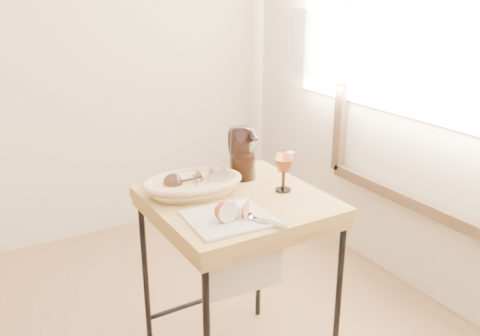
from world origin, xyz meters
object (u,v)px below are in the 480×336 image
pitcher (242,153)px  wine_goblet (284,172)px  tea_towel (229,218)px  apple_half (225,210)px  goblet_lying_b (207,179)px  table_knife (251,216)px  bread_basket (193,186)px  side_table (237,288)px  goblet_lying_a (184,181)px

pitcher → wine_goblet: (0.06, -0.20, -0.03)m
tea_towel → apple_half: size_ratio=3.43×
goblet_lying_b → table_knife: (0.01, -0.29, -0.04)m
bread_basket → wine_goblet: 0.34m
bread_basket → wine_goblet: (0.30, -0.15, 0.05)m
goblet_lying_b → apple_half: 0.27m
side_table → table_knife: 0.46m
goblet_lying_b → wine_goblet: (0.25, -0.13, 0.02)m
wine_goblet → pitcher: bearing=107.5°
side_table → goblet_lying_a: bearing=139.0°
bread_basket → pitcher: (0.24, 0.05, 0.08)m
apple_half → table_knife: (0.08, -0.04, -0.03)m
tea_towel → table_knife: 0.08m
bread_basket → goblet_lying_a: 0.04m
apple_half → pitcher: bearing=46.7°
bread_basket → apple_half: 0.28m
tea_towel → pitcher: 0.40m
tea_towel → goblet_lying_a: bearing=100.7°
apple_half → goblet_lying_b: bearing=70.8°
side_table → goblet_lying_b: 0.46m
pitcher → bread_basket: bearing=-152.6°
pitcher → wine_goblet: 0.21m
bread_basket → tea_towel: bearing=-82.2°
goblet_lying_b → pitcher: pitcher is taller
side_table → wine_goblet: bearing=-11.3°
apple_half → table_knife: apple_half is taller
side_table → goblet_lying_a: 0.48m
pitcher → goblet_lying_a: bearing=-156.8°
side_table → goblet_lying_b: bearing=126.9°
goblet_lying_a → apple_half: (0.01, -0.29, -0.01)m
side_table → wine_goblet: wine_goblet is taller
tea_towel → goblet_lying_b: size_ratio=1.98×
wine_goblet → bread_basket: bearing=153.2°
table_knife → tea_towel: bearing=-163.7°
tea_towel → bread_basket: 0.26m
goblet_lying_a → wine_goblet: 0.37m
tea_towel → goblet_lying_a: (-0.04, 0.28, 0.05)m
table_knife → goblet_lying_a: bearing=164.7°
goblet_lying_b → wine_goblet: 0.29m
goblet_lying_a → goblet_lying_b: 0.09m
pitcher → table_knife: 0.41m
side_table → wine_goblet: 0.50m
side_table → apple_half: bearing=-131.1°
goblet_lying_a → goblet_lying_b: size_ratio=0.87×
tea_towel → bread_basket: (-0.01, 0.26, 0.02)m
goblet_lying_a → table_knife: (0.09, -0.33, -0.03)m
tea_towel → goblet_lying_a: goblet_lying_a is taller
goblet_lying_a → wine_goblet: (0.33, -0.17, 0.03)m
pitcher → apple_half: bearing=-111.8°
side_table → goblet_lying_b: goblet_lying_b is taller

